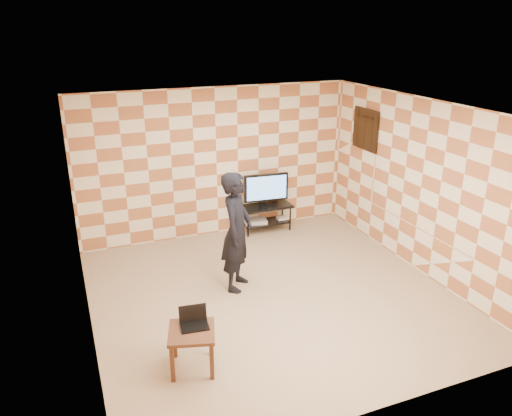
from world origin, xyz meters
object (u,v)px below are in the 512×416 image
object	(u,v)px
side_table	(192,337)
person	(237,232)
tv	(266,188)
tv_stand	(266,212)

from	to	relation	value
side_table	person	size ratio (longest dim) A/B	0.36
side_table	tv	bearing A→B (deg)	55.26
tv	person	world-z (taller)	person
tv_stand	side_table	xyz separation A→B (m)	(-2.34, -3.38, 0.05)
tv_stand	person	world-z (taller)	person
tv_stand	side_table	world-z (taller)	same
tv_stand	person	distance (m)	2.25
tv	side_table	bearing A→B (deg)	-124.74
person	tv	bearing A→B (deg)	1.31
tv	side_table	world-z (taller)	tv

